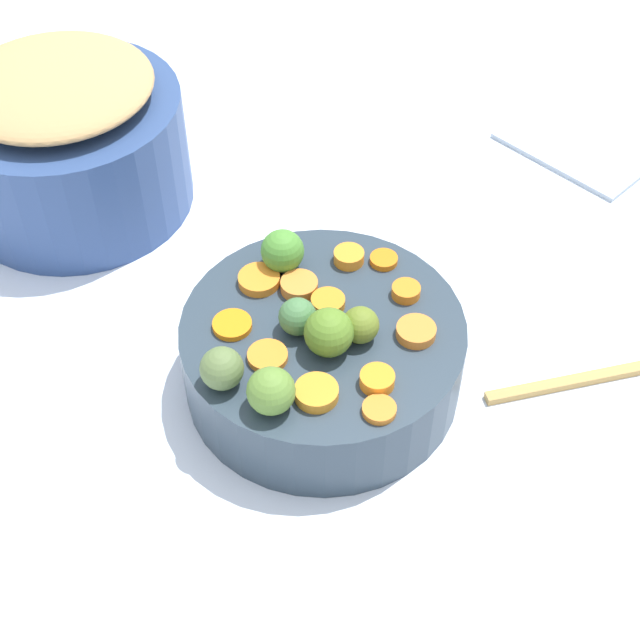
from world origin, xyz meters
name	(u,v)px	position (x,y,z in m)	size (l,w,h in m)	color
tabletop	(309,372)	(0.00, 0.00, 0.01)	(2.40, 2.40, 0.02)	silver
serving_bowl_carrots	(320,356)	(0.02, 0.00, 0.06)	(0.26, 0.26, 0.08)	#2C3A47
metal_pot	(71,152)	(-0.36, -0.08, 0.09)	(0.26, 0.26, 0.13)	navy
stuffing_mound	(54,85)	(-0.36, -0.08, 0.17)	(0.21, 0.21, 0.04)	tan
carrot_slice_0	(349,257)	(-0.03, 0.07, 0.10)	(0.03, 0.03, 0.01)	orange
carrot_slice_1	(380,378)	(0.10, 0.00, 0.10)	(0.03, 0.03, 0.01)	orange
carrot_slice_2	(416,331)	(0.08, 0.06, 0.10)	(0.04, 0.04, 0.01)	orange
carrot_slice_3	(268,356)	(0.03, -0.06, 0.10)	(0.04, 0.04, 0.01)	orange
carrot_slice_4	(328,302)	(0.01, 0.02, 0.10)	(0.03, 0.03, 0.01)	orange
carrot_slice_5	(232,325)	(-0.02, -0.07, 0.10)	(0.04, 0.04, 0.01)	orange
carrot_slice_6	(259,280)	(-0.05, -0.02, 0.10)	(0.04, 0.04, 0.01)	orange
carrot_slice_7	(317,393)	(0.09, -0.05, 0.10)	(0.04, 0.04, 0.01)	orange
carrot_slice_8	(299,286)	(-0.03, 0.01, 0.10)	(0.03, 0.03, 0.01)	orange
carrot_slice_9	(384,260)	(-0.01, 0.09, 0.10)	(0.03, 0.03, 0.01)	orange
carrot_slice_10	(406,291)	(0.04, 0.08, 0.10)	(0.03, 0.03, 0.01)	orange
carrot_slice_11	(379,410)	(0.13, -0.02, 0.10)	(0.03, 0.03, 0.01)	orange
brussels_sprout_0	(329,332)	(0.05, -0.01, 0.12)	(0.04, 0.04, 0.04)	#537925
brussels_sprout_1	(298,317)	(0.01, -0.02, 0.12)	(0.03, 0.03, 0.03)	#427240
brussels_sprout_2	(222,368)	(0.03, -0.11, 0.12)	(0.04, 0.04, 0.04)	#59703E
brussels_sprout_3	(282,251)	(-0.06, 0.01, 0.12)	(0.04, 0.04, 0.04)	#478530
brussels_sprout_4	(360,325)	(0.05, 0.02, 0.11)	(0.03, 0.03, 0.03)	#5E7223
brussels_sprout_5	(271,391)	(0.07, -0.09, 0.12)	(0.04, 0.04, 0.04)	#5B8233
dish_towel	(586,140)	(-0.10, 0.48, 0.02)	(0.18, 0.15, 0.01)	#A3B1BF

